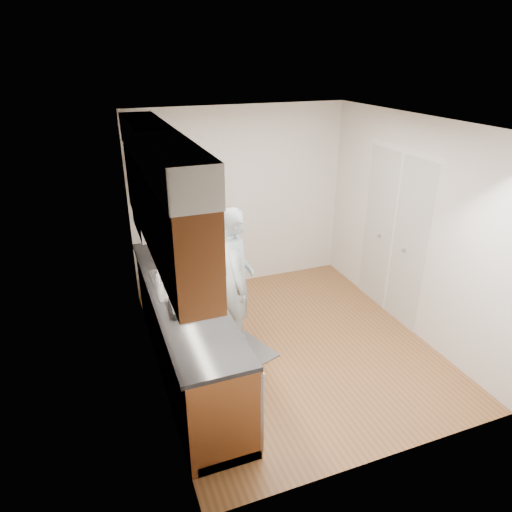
{
  "coord_description": "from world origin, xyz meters",
  "views": [
    {
      "loc": [
        -1.94,
        -3.98,
        3.1
      ],
      "look_at": [
        -0.34,
        0.25,
        1.07
      ],
      "focal_mm": 32.0,
      "sensor_mm": 36.0,
      "label": 1
    }
  ],
  "objects": [
    {
      "name": "wall_right",
      "position": [
        1.5,
        0.0,
        1.25
      ],
      "size": [
        0.02,
        3.5,
        2.5
      ],
      "primitive_type": "cube",
      "color": "silver",
      "rests_on": "floor"
    },
    {
      "name": "upper_cabinets",
      "position": [
        -1.33,
        0.05,
        1.95
      ],
      "size": [
        0.47,
        2.8,
        1.21
      ],
      "color": "brown",
      "rests_on": "wall_left"
    },
    {
      "name": "ceiling",
      "position": [
        0.0,
        0.0,
        2.5
      ],
      "size": [
        3.5,
        3.5,
        0.0
      ],
      "primitive_type": "plane",
      "rotation": [
        3.14,
        0.0,
        0.0
      ],
      "color": "white",
      "rests_on": "wall_left"
    },
    {
      "name": "counter",
      "position": [
        -1.2,
        -0.0,
        0.49
      ],
      "size": [
        0.64,
        2.8,
        1.3
      ],
      "color": "brown",
      "rests_on": "floor"
    },
    {
      "name": "soap_bottle_b",
      "position": [
        -1.02,
        0.74,
        1.03
      ],
      "size": [
        0.11,
        0.11,
        0.18
      ],
      "primitive_type": "imported",
      "rotation": [
        0.0,
        0.0,
        -0.58
      ],
      "color": "silver",
      "rests_on": "counter"
    },
    {
      "name": "dish_rack",
      "position": [
        -1.19,
        -0.36,
        0.97
      ],
      "size": [
        0.43,
        0.37,
        0.07
      ],
      "primitive_type": "cube",
      "rotation": [
        0.0,
        0.0,
        -0.05
      ],
      "color": "black",
      "rests_on": "counter"
    },
    {
      "name": "soap_bottle_c",
      "position": [
        -1.08,
        0.93,
        1.02
      ],
      "size": [
        0.16,
        0.16,
        0.16
      ],
      "primitive_type": "imported",
      "rotation": [
        0.0,
        0.0,
        0.32
      ],
      "color": "silver",
      "rests_on": "counter"
    },
    {
      "name": "person",
      "position": [
        -0.6,
        0.18,
        0.96
      ],
      "size": [
        0.58,
        0.75,
        1.89
      ],
      "primitive_type": "imported",
      "rotation": [
        0.0,
        0.0,
        1.35
      ],
      "color": "#94A9B4",
      "rests_on": "floor_mat"
    },
    {
      "name": "floor",
      "position": [
        0.0,
        0.0,
        0.0
      ],
      "size": [
        3.5,
        3.5,
        0.0
      ],
      "primitive_type": "plane",
      "color": "brown",
      "rests_on": "ground"
    },
    {
      "name": "closet_door",
      "position": [
        1.49,
        0.3,
        1.02
      ],
      "size": [
        0.02,
        1.22,
        2.05
      ],
      "primitive_type": "cube",
      "color": "silver",
      "rests_on": "wall_right"
    },
    {
      "name": "wall_left",
      "position": [
        -1.5,
        0.0,
        1.25
      ],
      "size": [
        0.02,
        3.5,
        2.5
      ],
      "primitive_type": "cube",
      "color": "silver",
      "rests_on": "floor"
    },
    {
      "name": "floor_mat",
      "position": [
        -0.6,
        0.18,
        0.01
      ],
      "size": [
        0.81,
        1.03,
        0.02
      ],
      "primitive_type": "cube",
      "rotation": [
        0.0,
        0.0,
        0.35
      ],
      "color": "slate",
      "rests_on": "floor"
    },
    {
      "name": "steel_can",
      "position": [
        -1.16,
        0.59,
        1.0
      ],
      "size": [
        0.07,
        0.07,
        0.12
      ],
      "primitive_type": "cylinder",
      "rotation": [
        0.0,
        0.0,
        0.07
      ],
      "color": "#A5A5AA",
      "rests_on": "counter"
    },
    {
      "name": "soda_can",
      "position": [
        -0.95,
        0.49,
        1.0
      ],
      "size": [
        0.08,
        0.08,
        0.13
      ],
      "primitive_type": "cylinder",
      "rotation": [
        0.0,
        0.0,
        -0.15
      ],
      "color": "red",
      "rests_on": "counter"
    },
    {
      "name": "soap_bottle_a",
      "position": [
        -1.23,
        0.61,
        1.06
      ],
      "size": [
        0.13,
        0.13,
        0.24
      ],
      "primitive_type": "imported",
      "rotation": [
        0.0,
        0.0,
        0.53
      ],
      "color": "silver",
      "rests_on": "counter"
    },
    {
      "name": "wall_back",
      "position": [
        0.0,
        1.75,
        1.25
      ],
      "size": [
        3.0,
        0.02,
        2.5
      ],
      "primitive_type": "cube",
      "color": "silver",
      "rests_on": "floor"
    }
  ]
}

